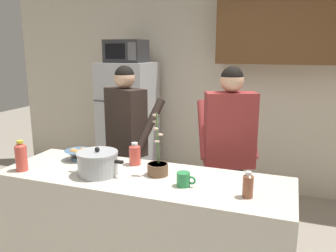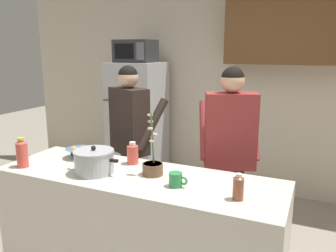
# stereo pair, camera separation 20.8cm
# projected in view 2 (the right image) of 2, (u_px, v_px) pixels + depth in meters

# --- Properties ---
(back_wall_unit) EXTENTS (6.00, 0.48, 2.60)m
(back_wall_unit) POSITION_uv_depth(u_px,v_px,m) (244.00, 77.00, 4.25)
(back_wall_unit) COLOR beige
(back_wall_unit) RESTS_ON ground
(kitchen_island) EXTENTS (2.12, 0.68, 0.92)m
(kitchen_island) POSITION_uv_depth(u_px,v_px,m) (138.00, 232.00, 2.58)
(kitchen_island) COLOR silver
(kitchen_island) RESTS_ON ground
(refrigerator) EXTENTS (0.64, 0.68, 1.64)m
(refrigerator) POSITION_uv_depth(u_px,v_px,m) (138.00, 125.00, 4.56)
(refrigerator) COLOR #B7BABF
(refrigerator) RESTS_ON ground
(microwave) EXTENTS (0.48, 0.37, 0.28)m
(microwave) POSITION_uv_depth(u_px,v_px,m) (136.00, 51.00, 4.33)
(microwave) COLOR #2D2D30
(microwave) RESTS_ON refrigerator
(person_near_pot) EXTENTS (0.62, 0.57, 1.66)m
(person_near_pot) POSITION_uv_depth(u_px,v_px,m) (130.00, 130.00, 3.36)
(person_near_pot) COLOR black
(person_near_pot) RESTS_ON ground
(person_by_sink) EXTENTS (0.61, 0.56, 1.67)m
(person_by_sink) POSITION_uv_depth(u_px,v_px,m) (230.00, 141.00, 2.91)
(person_by_sink) COLOR black
(person_by_sink) RESTS_ON ground
(cooking_pot) EXTENTS (0.41, 0.30, 0.21)m
(cooking_pot) POSITION_uv_depth(u_px,v_px,m) (94.00, 161.00, 2.51)
(cooking_pot) COLOR #ADAFB5
(cooking_pot) RESTS_ON kitchen_island
(coffee_mug) EXTENTS (0.13, 0.09, 0.10)m
(coffee_mug) POSITION_uv_depth(u_px,v_px,m) (176.00, 180.00, 2.26)
(coffee_mug) COLOR #2D8C4C
(coffee_mug) RESTS_ON kitchen_island
(bread_bowl) EXTENTS (0.22, 0.22, 0.10)m
(bread_bowl) POSITION_uv_depth(u_px,v_px,m) (79.00, 152.00, 2.86)
(bread_bowl) COLOR #4C7299
(bread_bowl) RESTS_ON kitchen_island
(bottle_near_edge) EXTENTS (0.09, 0.09, 0.18)m
(bottle_near_edge) POSITION_uv_depth(u_px,v_px,m) (133.00, 153.00, 2.71)
(bottle_near_edge) COLOR #D84C3F
(bottle_near_edge) RESTS_ON kitchen_island
(bottle_mid_counter) EXTENTS (0.09, 0.09, 0.23)m
(bottle_mid_counter) POSITION_uv_depth(u_px,v_px,m) (22.00, 153.00, 2.63)
(bottle_mid_counter) COLOR #D84C3F
(bottle_mid_counter) RESTS_ON kitchen_island
(bottle_far_corner) EXTENTS (0.07, 0.07, 0.17)m
(bottle_far_corner) POSITION_uv_depth(u_px,v_px,m) (238.00, 187.00, 2.06)
(bottle_far_corner) COLOR brown
(bottle_far_corner) RESTS_ON kitchen_island
(potted_orchid) EXTENTS (0.15, 0.15, 0.46)m
(potted_orchid) POSITION_uv_depth(u_px,v_px,m) (153.00, 166.00, 2.47)
(potted_orchid) COLOR brown
(potted_orchid) RESTS_ON kitchen_island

